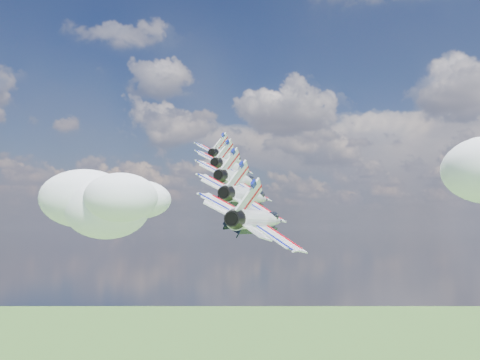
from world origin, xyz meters
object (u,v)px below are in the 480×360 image
Objects in this scene: jet_1 at (234,168)px; jet_3 at (248,197)px; jet_2 at (240,180)px; jet_4 at (260,220)px; jet_0 at (229,158)px.

jet_1 reaches higher than jet_3.
jet_4 is at bearing -64.10° from jet_2.
jet_1 is 33.19m from jet_4.
jet_0 reaches higher than jet_2.
jet_3 is at bearing -64.10° from jet_2.
jet_1 is 1.00× the size of jet_3.
jet_0 is 22.13m from jet_2.
jet_3 is 1.00× the size of jet_4.
jet_4 is at bearing -64.10° from jet_3.
jet_0 is at bearing 115.90° from jet_2.
jet_3 is 11.06m from jet_4.
jet_0 is 1.00× the size of jet_2.
jet_1 is at bearing 115.90° from jet_3.
jet_0 is 1.00× the size of jet_1.
jet_4 is (27.92, -32.29, -11.65)m from jet_0.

